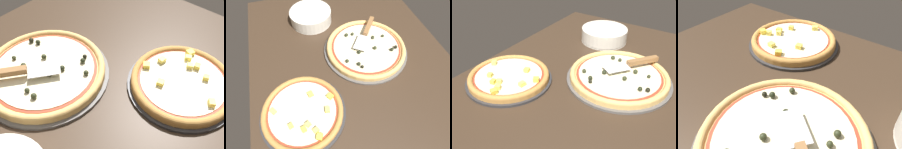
{
  "view_description": "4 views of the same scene",
  "coord_description": "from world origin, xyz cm",
  "views": [
    {
      "loc": [
        34.86,
        46.04,
        64.86
      ],
      "look_at": [
        -7.89,
        9.57,
        3.0
      ],
      "focal_mm": 42.0,
      "sensor_mm": 36.0,
      "label": 1
    },
    {
      "loc": [
        -50.19,
        22.38,
        68.05
      ],
      "look_at": [
        -7.89,
        9.57,
        3.0
      ],
      "focal_mm": 28.0,
      "sensor_mm": 36.0,
      "label": 2
    },
    {
      "loc": [
        -81.87,
        -39.53,
        60.17
      ],
      "look_at": [
        -7.89,
        9.57,
        3.0
      ],
      "focal_mm": 42.0,
      "sensor_mm": 36.0,
      "label": 3
    },
    {
      "loc": [
        23.67,
        -31.64,
        45.09
      ],
      "look_at": [
        -7.89,
        9.57,
        3.0
      ],
      "focal_mm": 35.0,
      "sensor_mm": 36.0,
      "label": 4
    }
  ],
  "objects": [
    {
      "name": "ground_plane",
      "position": [
        0.0,
        0.0,
        -1.8
      ],
      "size": [
        130.83,
        98.25,
        3.6
      ],
      "primitive_type": "cube",
      "color": "#38281C"
    },
    {
      "name": "pizza_pan_front",
      "position": [
        4.55,
        -8.91,
        0.5
      ],
      "size": [
        42.4,
        42.4,
        1.0
      ],
      "primitive_type": "cylinder",
      "color": "#565451",
      "rests_on": "ground_plane"
    },
    {
      "name": "pizza_front",
      "position": [
        4.54,
        -8.9,
        2.43
      ],
      "size": [
        39.86,
        39.86,
        3.98
      ],
      "color": "#DBAD60",
      "rests_on": "pizza_pan_front"
    },
    {
      "name": "pizza_pan_back",
      "position": [
        -20.33,
        28.04,
        0.5
      ],
      "size": [
        34.6,
        34.6,
        1.0
      ],
      "primitive_type": "cylinder",
      "color": "#2D2D30",
      "rests_on": "ground_plane"
    },
    {
      "name": "pizza_back",
      "position": [
        -20.38,
        28.01,
        2.33
      ],
      "size": [
        32.53,
        32.53,
        3.55
      ],
      "color": "#B77F3D",
      "rests_on": "pizza_pan_back"
    },
    {
      "name": "serving_spatula",
      "position": [
        13.3,
        -12.97,
        5.8
      ],
      "size": [
        21.84,
        18.14,
        2.0
      ],
      "color": "silver",
      "rests_on": "pizza_front"
    },
    {
      "name": "plate_stack",
      "position": [
        35.3,
        12.93,
        3.5
      ],
      "size": [
        23.45,
        23.45,
        7.0
      ],
      "color": "silver",
      "rests_on": "ground_plane"
    }
  ]
}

